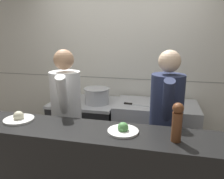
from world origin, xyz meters
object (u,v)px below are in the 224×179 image
chef_head_cook (67,114)px  mixing_bowl_steel (159,101)px  stock_pot (70,94)px  plated_dish_appetiser (123,130)px  oven_range (85,128)px  chef_sous (166,121)px  chefs_knife (135,105)px  plated_dish_main (19,118)px  pepper_mill (177,121)px  sauce_pot (97,95)px

chef_head_cook → mixing_bowl_steel: bearing=16.0°
stock_pot → plated_dish_appetiser: 1.60m
oven_range → plated_dish_appetiser: bearing=-57.2°
plated_dish_appetiser → chef_sous: chef_sous is taller
chefs_knife → plated_dish_main: size_ratio=1.37×
mixing_bowl_steel → chefs_knife: 0.32m
pepper_mill → chef_sous: bearing=95.9°
mixing_bowl_steel → pepper_mill: size_ratio=0.84×
sauce_pot → plated_dish_appetiser: bearing=-63.4°
mixing_bowl_steel → chefs_knife: bearing=-163.0°
pepper_mill → chef_head_cook: chef_head_cook is taller
pepper_mill → chef_sous: (-0.07, 0.64, -0.26)m
chef_sous → plated_dish_main: bearing=-158.2°
plated_dish_main → chef_sous: 1.45m
mixing_bowl_steel → plated_dish_appetiser: size_ratio=0.99×
stock_pot → chefs_knife: bearing=-6.6°
oven_range → mixing_bowl_steel: 1.18m
plated_dish_appetiser → chef_sous: size_ratio=0.15×
stock_pot → plated_dish_main: size_ratio=1.16×
sauce_pot → chefs_knife: size_ratio=0.95×
mixing_bowl_steel → plated_dish_main: 1.73m
pepper_mill → chef_head_cook: bearing=153.0°
chef_head_cook → oven_range: bearing=76.2°
sauce_pot → chef_head_cook: size_ratio=0.21×
pepper_mill → plated_dish_appetiser: bearing=171.9°
plated_dish_appetiser → sauce_pot: bearing=116.6°
stock_pot → chef_sous: bearing=-25.7°
oven_range → chefs_knife: 0.90m
stock_pot → mixing_bowl_steel: (1.28, -0.02, -0.01)m
mixing_bowl_steel → pepper_mill: pepper_mill is taller
stock_pot → plated_dish_main: bearing=-88.6°
oven_range → chef_sous: bearing=-30.0°
chef_head_cook → plated_dish_main: bearing=-132.9°
pepper_mill → stock_pot: bearing=137.9°
stock_pot → chef_head_cook: size_ratio=0.19×
chef_sous → sauce_pot: bearing=146.5°
plated_dish_main → oven_range: bearing=81.1°
pepper_mill → chef_sous: 0.69m
sauce_pot → chef_head_cook: 0.67m
chefs_knife → plated_dish_main: bearing=-130.7°
sauce_pot → plated_dish_appetiser: plated_dish_appetiser is taller
mixing_bowl_steel → chef_sous: bearing=-82.5°
stock_pot → chef_head_cook: 0.75m
stock_pot → pepper_mill: 1.94m
stock_pot → chef_sous: (1.36, -0.66, -0.03)m
mixing_bowl_steel → chef_head_cook: (-1.01, -0.68, -0.03)m
sauce_pot → pepper_mill: bearing=-51.0°
plated_dish_main → chef_head_cook: 0.58m
stock_pot → chef_head_cook: bearing=-69.0°
oven_range → chef_sous: (1.15, -0.66, 0.49)m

